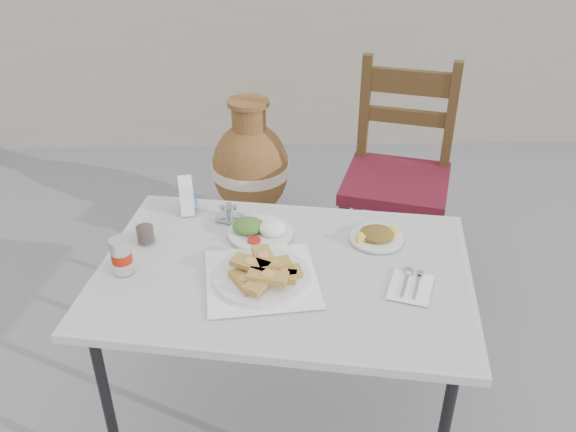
{
  "coord_description": "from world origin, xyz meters",
  "views": [
    {
      "loc": [
        -0.2,
        -1.52,
        1.78
      ],
      "look_at": [
        -0.16,
        0.04,
        0.84
      ],
      "focal_mm": 38.0,
      "sensor_mm": 36.0,
      "label": 1
    }
  ],
  "objects_px": {
    "chair": "(398,175)",
    "terracotta_urn": "(251,169)",
    "cola_glass": "(145,231)",
    "cafe_table": "(284,280)",
    "condiment_caddy": "(229,214)",
    "pide_plate": "(261,271)",
    "salad_chopped_plate": "(377,235)",
    "salad_rice_plate": "(260,229)",
    "soda_can": "(121,256)",
    "napkin_holder": "(186,196)"
  },
  "relations": [
    {
      "from": "chair",
      "to": "terracotta_urn",
      "type": "xyz_separation_m",
      "value": [
        -0.68,
        0.46,
        -0.19
      ]
    },
    {
      "from": "cola_glass",
      "to": "terracotta_urn",
      "type": "bearing_deg",
      "value": 76.12
    },
    {
      "from": "cafe_table",
      "to": "condiment_caddy",
      "type": "distance_m",
      "value": 0.35
    },
    {
      "from": "cafe_table",
      "to": "pide_plate",
      "type": "relative_size",
      "value": 3.44
    },
    {
      "from": "cafe_table",
      "to": "terracotta_urn",
      "type": "distance_m",
      "value": 1.41
    },
    {
      "from": "salad_chopped_plate",
      "to": "chair",
      "type": "bearing_deg",
      "value": 73.47
    },
    {
      "from": "condiment_caddy",
      "to": "salad_rice_plate",
      "type": "bearing_deg",
      "value": -43.25
    },
    {
      "from": "salad_rice_plate",
      "to": "cafe_table",
      "type": "bearing_deg",
      "value": -67.92
    },
    {
      "from": "salad_chopped_plate",
      "to": "condiment_caddy",
      "type": "bearing_deg",
      "value": 164.03
    },
    {
      "from": "salad_rice_plate",
      "to": "cola_glass",
      "type": "bearing_deg",
      "value": -175.47
    },
    {
      "from": "pide_plate",
      "to": "chair",
      "type": "height_order",
      "value": "chair"
    },
    {
      "from": "pide_plate",
      "to": "soda_can",
      "type": "height_order",
      "value": "soda_can"
    },
    {
      "from": "chair",
      "to": "salad_rice_plate",
      "type": "bearing_deg",
      "value": -112.41
    },
    {
      "from": "soda_can",
      "to": "cola_glass",
      "type": "bearing_deg",
      "value": 76.18
    },
    {
      "from": "soda_can",
      "to": "condiment_caddy",
      "type": "relative_size",
      "value": 1.14
    },
    {
      "from": "cafe_table",
      "to": "chair",
      "type": "bearing_deg",
      "value": 59.63
    },
    {
      "from": "soda_can",
      "to": "pide_plate",
      "type": "bearing_deg",
      "value": -7.09
    },
    {
      "from": "pide_plate",
      "to": "terracotta_urn",
      "type": "xyz_separation_m",
      "value": [
        -0.08,
        1.42,
        -0.38
      ]
    },
    {
      "from": "cola_glass",
      "to": "chair",
      "type": "relative_size",
      "value": 0.09
    },
    {
      "from": "soda_can",
      "to": "cola_glass",
      "type": "relative_size",
      "value": 1.26
    },
    {
      "from": "cola_glass",
      "to": "napkin_holder",
      "type": "bearing_deg",
      "value": 60.46
    },
    {
      "from": "cafe_table",
      "to": "soda_can",
      "type": "bearing_deg",
      "value": -179.35
    },
    {
      "from": "soda_can",
      "to": "cola_glass",
      "type": "height_order",
      "value": "soda_can"
    },
    {
      "from": "chair",
      "to": "terracotta_urn",
      "type": "distance_m",
      "value": 0.84
    },
    {
      "from": "chair",
      "to": "salad_chopped_plate",
      "type": "bearing_deg",
      "value": -88.84
    },
    {
      "from": "chair",
      "to": "napkin_holder",
      "type": "bearing_deg",
      "value": -129.69
    },
    {
      "from": "cafe_table",
      "to": "condiment_caddy",
      "type": "relative_size",
      "value": 12.59
    },
    {
      "from": "cafe_table",
      "to": "salad_chopped_plate",
      "type": "xyz_separation_m",
      "value": [
        0.31,
        0.15,
        0.06
      ]
    },
    {
      "from": "napkin_holder",
      "to": "terracotta_urn",
      "type": "bearing_deg",
      "value": 69.91
    },
    {
      "from": "terracotta_urn",
      "to": "napkin_holder",
      "type": "bearing_deg",
      "value": -100.46
    },
    {
      "from": "salad_chopped_plate",
      "to": "cola_glass",
      "type": "height_order",
      "value": "cola_glass"
    },
    {
      "from": "soda_can",
      "to": "napkin_holder",
      "type": "height_order",
      "value": "same"
    },
    {
      "from": "cafe_table",
      "to": "cola_glass",
      "type": "bearing_deg",
      "value": 160.52
    },
    {
      "from": "salad_rice_plate",
      "to": "terracotta_urn",
      "type": "bearing_deg",
      "value": 93.35
    },
    {
      "from": "napkin_holder",
      "to": "terracotta_urn",
      "type": "height_order",
      "value": "napkin_holder"
    },
    {
      "from": "salad_rice_plate",
      "to": "cola_glass",
      "type": "height_order",
      "value": "cola_glass"
    },
    {
      "from": "napkin_holder",
      "to": "condiment_caddy",
      "type": "distance_m",
      "value": 0.17
    },
    {
      "from": "pide_plate",
      "to": "condiment_caddy",
      "type": "distance_m",
      "value": 0.36
    },
    {
      "from": "cafe_table",
      "to": "salad_rice_plate",
      "type": "xyz_separation_m",
      "value": [
        -0.08,
        0.19,
        0.07
      ]
    },
    {
      "from": "cafe_table",
      "to": "cola_glass",
      "type": "relative_size",
      "value": 13.9
    },
    {
      "from": "napkin_holder",
      "to": "cafe_table",
      "type": "bearing_deg",
      "value": -56.54
    },
    {
      "from": "pide_plate",
      "to": "condiment_caddy",
      "type": "height_order",
      "value": "pide_plate"
    },
    {
      "from": "salad_chopped_plate",
      "to": "pide_plate",
      "type": "bearing_deg",
      "value": -151.4
    },
    {
      "from": "salad_chopped_plate",
      "to": "condiment_caddy",
      "type": "relative_size",
      "value": 1.79
    },
    {
      "from": "salad_rice_plate",
      "to": "napkin_holder",
      "type": "bearing_deg",
      "value": 146.66
    },
    {
      "from": "pide_plate",
      "to": "terracotta_urn",
      "type": "height_order",
      "value": "pide_plate"
    },
    {
      "from": "terracotta_urn",
      "to": "pide_plate",
      "type": "bearing_deg",
      "value": -86.91
    },
    {
      "from": "soda_can",
      "to": "napkin_holder",
      "type": "relative_size",
      "value": 0.99
    },
    {
      "from": "salad_rice_plate",
      "to": "chair",
      "type": "bearing_deg",
      "value": 49.9
    },
    {
      "from": "salad_chopped_plate",
      "to": "chair",
      "type": "relative_size",
      "value": 0.17
    }
  ]
}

